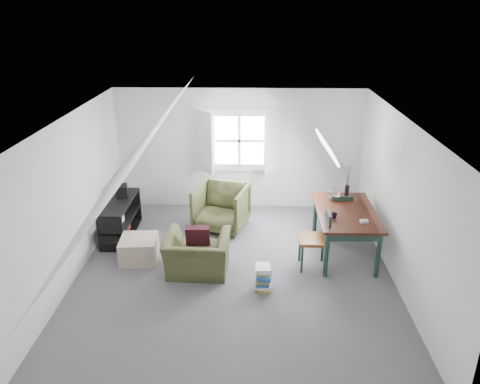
{
  "coord_description": "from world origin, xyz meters",
  "views": [
    {
      "loc": [
        0.28,
        -6.43,
        4.05
      ],
      "look_at": [
        0.07,
        0.6,
        1.19
      ],
      "focal_mm": 35.0,
      "sensor_mm": 36.0,
      "label": 1
    }
  ],
  "objects_px": {
    "dining_table": "(346,217)",
    "dining_chair_near": "(316,238)",
    "armchair_far": "(222,227)",
    "ottoman": "(139,249)",
    "dining_chair_far": "(339,215)",
    "media_shelf": "(120,221)",
    "magazine_stack": "(263,278)",
    "armchair_near": "(198,272)"
  },
  "relations": [
    {
      "from": "media_shelf",
      "to": "magazine_stack",
      "type": "distance_m",
      "value": 3.1
    },
    {
      "from": "dining_chair_far",
      "to": "magazine_stack",
      "type": "bearing_deg",
      "value": 70.08
    },
    {
      "from": "armchair_near",
      "to": "magazine_stack",
      "type": "xyz_separation_m",
      "value": [
        1.05,
        -0.44,
        0.19
      ]
    },
    {
      "from": "ottoman",
      "to": "dining_chair_far",
      "type": "bearing_deg",
      "value": 14.17
    },
    {
      "from": "armchair_far",
      "to": "dining_chair_far",
      "type": "xyz_separation_m",
      "value": [
        2.17,
        -0.38,
        0.47
      ]
    },
    {
      "from": "ottoman",
      "to": "dining_chair_far",
      "type": "relative_size",
      "value": 0.66
    },
    {
      "from": "dining_chair_near",
      "to": "dining_table",
      "type": "bearing_deg",
      "value": 144.39
    },
    {
      "from": "armchair_near",
      "to": "armchair_far",
      "type": "distance_m",
      "value": 1.64
    },
    {
      "from": "armchair_far",
      "to": "dining_chair_near",
      "type": "bearing_deg",
      "value": -25.41
    },
    {
      "from": "media_shelf",
      "to": "magazine_stack",
      "type": "height_order",
      "value": "media_shelf"
    },
    {
      "from": "dining_table",
      "to": "dining_chair_far",
      "type": "bearing_deg",
      "value": 85.03
    },
    {
      "from": "armchair_near",
      "to": "media_shelf",
      "type": "relative_size",
      "value": 0.74
    },
    {
      "from": "ottoman",
      "to": "dining_chair_near",
      "type": "xyz_separation_m",
      "value": [
        2.93,
        -0.14,
        0.32
      ]
    },
    {
      "from": "dining_table",
      "to": "media_shelf",
      "type": "bearing_deg",
      "value": 167.95
    },
    {
      "from": "dining_table",
      "to": "dining_chair_near",
      "type": "height_order",
      "value": "dining_chair_near"
    },
    {
      "from": "armchair_near",
      "to": "dining_chair_far",
      "type": "bearing_deg",
      "value": -150.82
    },
    {
      "from": "dining_chair_near",
      "to": "armchair_far",
      "type": "bearing_deg",
      "value": -115.85
    },
    {
      "from": "dining_chair_near",
      "to": "magazine_stack",
      "type": "distance_m",
      "value": 1.13
    },
    {
      "from": "ottoman",
      "to": "media_shelf",
      "type": "xyz_separation_m",
      "value": [
        -0.54,
        0.85,
        0.11
      ]
    },
    {
      "from": "ottoman",
      "to": "magazine_stack",
      "type": "distance_m",
      "value": 2.23
    },
    {
      "from": "dining_table",
      "to": "media_shelf",
      "type": "xyz_separation_m",
      "value": [
        -4.01,
        0.55,
        -0.4
      ]
    },
    {
      "from": "dining_chair_far",
      "to": "magazine_stack",
      "type": "xyz_separation_m",
      "value": [
        -1.4,
        -1.69,
        -0.28
      ]
    },
    {
      "from": "media_shelf",
      "to": "dining_chair_far",
      "type": "bearing_deg",
      "value": -2.93
    },
    {
      "from": "dining_chair_near",
      "to": "magazine_stack",
      "type": "bearing_deg",
      "value": -37.07
    },
    {
      "from": "dining_table",
      "to": "magazine_stack",
      "type": "bearing_deg",
      "value": -145.56
    },
    {
      "from": "ottoman",
      "to": "dining_chair_near",
      "type": "relative_size",
      "value": 0.6
    },
    {
      "from": "ottoman",
      "to": "dining_table",
      "type": "distance_m",
      "value": 3.52
    },
    {
      "from": "armchair_far",
      "to": "ottoman",
      "type": "distance_m",
      "value": 1.82
    },
    {
      "from": "dining_chair_far",
      "to": "dining_table",
      "type": "bearing_deg",
      "value": 108.99
    },
    {
      "from": "armchair_far",
      "to": "media_shelf",
      "type": "height_order",
      "value": "media_shelf"
    },
    {
      "from": "armchair_near",
      "to": "dining_chair_far",
      "type": "xyz_separation_m",
      "value": [
        2.45,
        1.24,
        0.47
      ]
    },
    {
      "from": "dining_table",
      "to": "dining_chair_near",
      "type": "distance_m",
      "value": 0.72
    },
    {
      "from": "dining_chair_far",
      "to": "dining_chair_near",
      "type": "xyz_separation_m",
      "value": [
        -0.55,
        -1.02,
        0.05
      ]
    },
    {
      "from": "dining_table",
      "to": "armchair_far",
      "type": "bearing_deg",
      "value": 152.05
    },
    {
      "from": "dining_chair_far",
      "to": "media_shelf",
      "type": "xyz_separation_m",
      "value": [
        -4.01,
        -0.02,
        -0.16
      ]
    },
    {
      "from": "ottoman",
      "to": "dining_table",
      "type": "height_order",
      "value": "dining_table"
    },
    {
      "from": "armchair_far",
      "to": "dining_chair_near",
      "type": "relative_size",
      "value": 0.95
    },
    {
      "from": "ottoman",
      "to": "magazine_stack",
      "type": "relative_size",
      "value": 1.57
    },
    {
      "from": "armchair_near",
      "to": "media_shelf",
      "type": "xyz_separation_m",
      "value": [
        -1.57,
        1.22,
        0.31
      ]
    },
    {
      "from": "dining_chair_far",
      "to": "dining_chair_near",
      "type": "distance_m",
      "value": 1.16
    },
    {
      "from": "media_shelf",
      "to": "dining_chair_near",
      "type": "bearing_deg",
      "value": -19.28
    },
    {
      "from": "armchair_far",
      "to": "dining_chair_far",
      "type": "distance_m",
      "value": 2.25
    }
  ]
}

